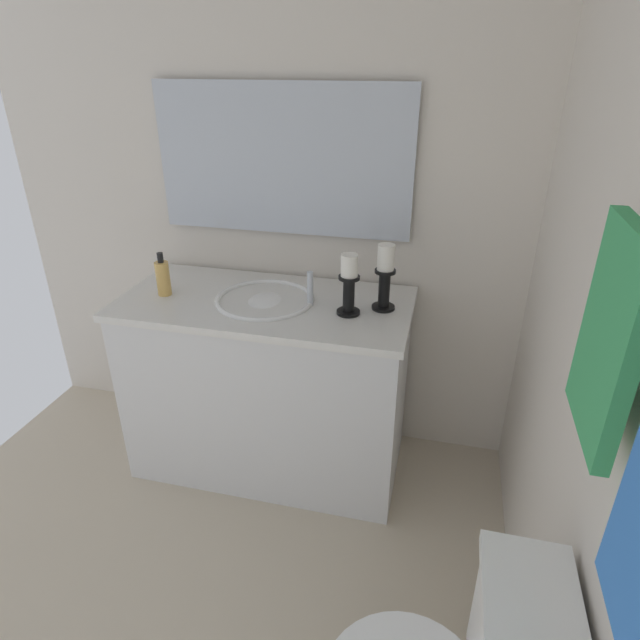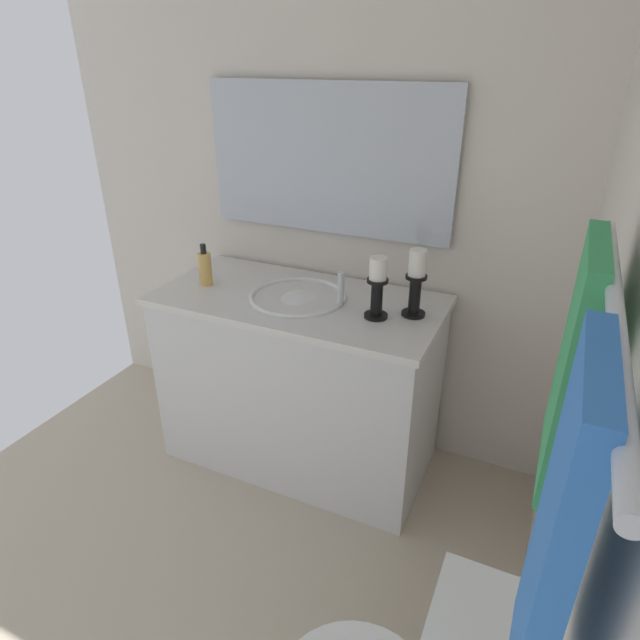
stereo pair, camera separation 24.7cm
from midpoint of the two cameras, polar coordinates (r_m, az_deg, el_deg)
The scene contains 12 objects.
floor at distance 2.16m, azimuth -13.71°, elevation -27.11°, with size 2.43×2.36×0.02m, color beige.
wall_back at distance 1.07m, azimuth 35.26°, elevation -5.18°, with size 2.43×0.04×2.45m, color silver.
wall_left at distance 2.38m, azimuth 1.35°, elevation 14.91°, with size 0.04×2.36×2.45m, color silver.
vanity_cabinet at distance 2.37m, azimuth 0.78°, elevation -6.64°, with size 0.58×1.19×0.81m.
sink_basin at distance 2.19m, azimuth 0.86°, elevation 1.40°, with size 0.40×0.40×0.24m.
mirror at distance 2.28m, azimuth 3.92°, elevation 16.55°, with size 0.02×1.08×0.60m, color silver.
candle_holder_tall at distance 2.03m, azimuth 13.65°, elevation 3.87°, with size 0.09×0.09×0.26m.
candle_holder_short at distance 1.99m, azimuth 9.67°, elevation 3.40°, with size 0.09×0.09×0.24m.
soap_bottle at distance 2.31m, azimuth -9.18°, elevation 5.38°, with size 0.06×0.06×0.18m.
towel_bar at distance 0.76m, azimuth 37.42°, elevation 0.80°, with size 0.02×0.02×0.71m, color silver.
towel_near_vanity at distance 0.98m, azimuth 31.97°, elevation -4.24°, with size 0.26×0.03×0.39m, color #389E59.
towel_center at distance 0.71m, azimuth 33.51°, elevation -20.17°, with size 0.21×0.03×0.46m, color blue.
Camera 2 is at (0.89, 1.05, 1.70)m, focal length 30.10 mm.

